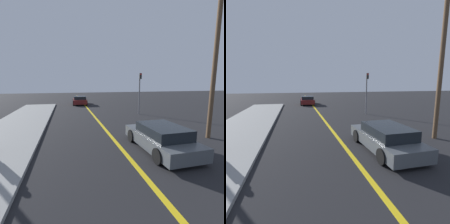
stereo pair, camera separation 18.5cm
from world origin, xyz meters
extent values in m
cube|color=gold|center=(0.00, 18.00, 0.00)|extent=(0.20, 60.00, 0.01)
cube|color=gray|center=(-5.85, 15.22, 0.07)|extent=(3.84, 30.44, 0.14)
cube|color=#4C5156|center=(1.73, 11.92, 0.45)|extent=(1.91, 4.41, 0.55)
cube|color=black|center=(1.73, 11.70, 0.96)|extent=(1.65, 2.44, 0.47)
cylinder|color=black|center=(0.84, 13.26, 0.32)|extent=(0.23, 0.65, 0.65)
cylinder|color=black|center=(2.57, 13.29, 0.32)|extent=(0.23, 0.65, 0.65)
cylinder|color=black|center=(0.89, 10.54, 0.32)|extent=(0.23, 0.65, 0.65)
cylinder|color=black|center=(2.62, 10.58, 0.32)|extent=(0.23, 0.65, 0.65)
cube|color=maroon|center=(-0.61, 30.19, 0.48)|extent=(1.99, 4.00, 0.58)
cube|color=black|center=(-0.61, 30.00, 0.98)|extent=(1.70, 2.23, 0.42)
cylinder|color=black|center=(-1.43, 31.45, 0.34)|extent=(0.25, 0.70, 0.69)
cylinder|color=black|center=(0.32, 31.38, 0.34)|extent=(0.25, 0.70, 0.69)
cylinder|color=black|center=(-1.53, 29.01, 0.34)|extent=(0.25, 0.70, 0.69)
cylinder|color=black|center=(0.22, 28.94, 0.34)|extent=(0.25, 0.70, 0.69)
cylinder|color=slate|center=(4.50, 20.82, 2.00)|extent=(0.12, 0.12, 4.00)
cube|color=black|center=(4.50, 20.64, 3.72)|extent=(0.18, 0.18, 0.55)
sphere|color=red|center=(4.50, 20.55, 3.89)|extent=(0.14, 0.14, 0.14)
cylinder|color=brown|center=(5.30, 12.77, 3.62)|extent=(0.24, 0.24, 7.24)
camera|label=1|loc=(-2.44, 4.87, 3.13)|focal=28.00mm
camera|label=2|loc=(-2.26, 4.82, 3.13)|focal=28.00mm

